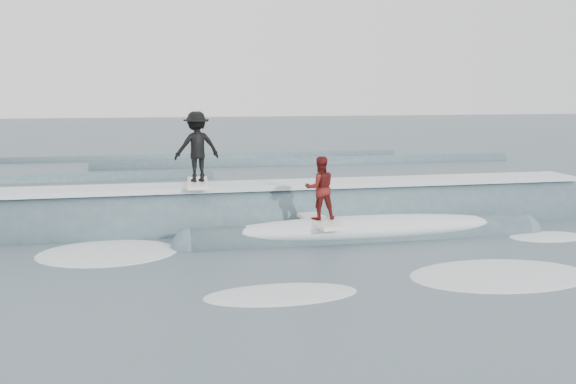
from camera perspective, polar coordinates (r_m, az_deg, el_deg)
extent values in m
plane|color=#3E505B|center=(14.98, 2.04, -5.66)|extent=(160.00, 160.00, 0.00)
cylinder|color=#395661|center=(18.34, -0.65, -2.92)|extent=(20.81, 2.16, 2.16)
cylinder|color=#395661|center=(16.73, 6.92, -4.15)|extent=(9.00, 0.94, 0.94)
sphere|color=#395661|center=(15.87, -8.69, -4.91)|extent=(0.94, 0.94, 0.94)
sphere|color=#395661|center=(18.66, 20.13, -3.27)|extent=(0.94, 0.94, 0.94)
cube|color=white|center=(18.14, -0.66, 0.65)|extent=(18.00, 1.30, 0.14)
ellipsoid|color=white|center=(16.66, 6.94, -3.15)|extent=(7.60, 1.30, 0.60)
cube|color=white|center=(17.81, -8.04, 0.79)|extent=(0.67, 2.03, 0.10)
imported|color=black|center=(17.70, -8.11, 4.02)|extent=(1.35, 0.95, 1.91)
cube|color=white|center=(16.26, 2.85, -2.60)|extent=(0.75, 2.05, 0.10)
imported|color=#5A1210|center=(16.12, 2.87, 0.36)|extent=(0.78, 0.61, 1.60)
ellipsoid|color=white|center=(14.12, 18.32, -7.03)|extent=(4.02, 2.74, 0.10)
ellipsoid|color=white|center=(15.79, -15.74, -5.23)|extent=(3.10, 2.12, 0.10)
ellipsoid|color=white|center=(18.15, 22.06, -3.71)|extent=(1.94, 1.32, 0.10)
ellipsoid|color=white|center=(12.20, -0.61, -9.10)|extent=(2.69, 1.83, 0.10)
cylinder|color=#395661|center=(33.25, 1.98, 2.46)|extent=(22.00, 0.80, 0.80)
cylinder|color=#395661|center=(36.38, -7.14, 2.96)|extent=(22.00, 0.60, 0.60)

